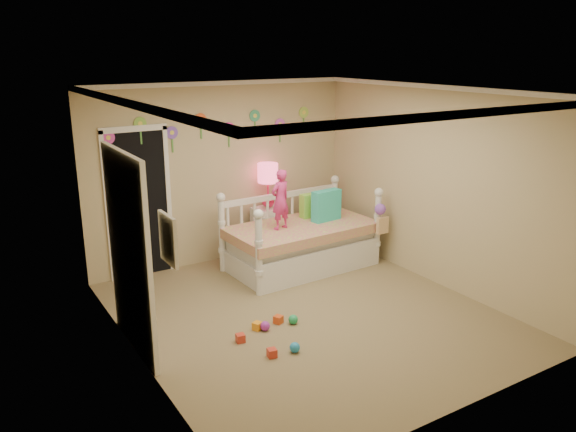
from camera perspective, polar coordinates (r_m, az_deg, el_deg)
floor at (r=6.89m, az=1.95°, el=-9.74°), size 4.00×4.50×0.01m
ceiling at (r=6.20m, az=2.19°, el=12.37°), size 4.00×4.50×0.01m
back_wall at (r=8.33m, az=-6.59°, el=4.27°), size 4.00×0.01×2.60m
left_wall at (r=5.61m, az=-15.19°, el=-2.21°), size 0.01×4.50×2.60m
right_wall at (r=7.69m, az=14.57°, el=2.82°), size 0.01×4.50×2.60m
crown_molding at (r=6.20m, az=2.18°, el=12.09°), size 4.00×4.50×0.06m
daybed at (r=8.10m, az=1.30°, el=-1.30°), size 2.15×1.22×1.15m
pillow_turquoise at (r=8.24m, az=3.84°, el=1.05°), size 0.46×0.20×0.44m
pillow_lime at (r=8.42m, az=2.42°, el=1.09°), size 0.37×0.14×0.35m
child at (r=7.78m, az=-0.77°, el=1.65°), size 0.34×0.26×0.84m
nightstand at (r=8.69m, az=-1.96°, el=-1.48°), size 0.49×0.40×0.74m
table_lamp at (r=8.48m, az=-2.02°, el=3.76°), size 0.30×0.30×0.67m
closet_doorway at (r=7.95m, az=-14.65°, el=1.28°), size 0.90×0.04×2.07m
flower_decals at (r=8.18m, az=-7.28°, el=8.57°), size 3.40×0.02×0.50m
mirror_closet at (r=5.97m, az=-15.50°, el=-3.63°), size 0.07×1.30×2.10m
wall_picture at (r=4.72m, az=-11.85°, el=-2.29°), size 0.05×0.34×0.42m
hanging_bag at (r=8.21m, az=9.22°, el=-0.37°), size 0.20×0.16×0.36m
toy_scatter at (r=6.39m, az=-1.52°, el=-11.42°), size 1.21×1.50×0.11m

